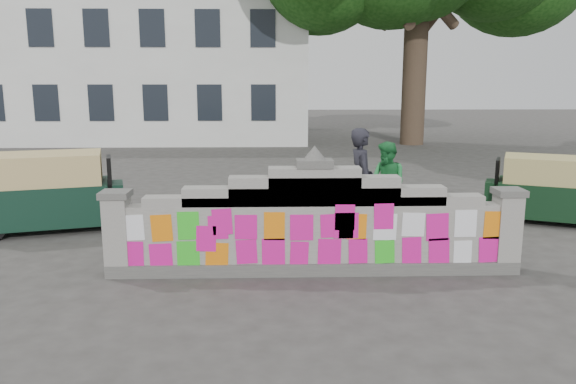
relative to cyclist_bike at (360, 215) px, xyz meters
name	(u,v)px	position (x,y,z in m)	size (l,w,h in m)	color
ground	(314,273)	(-0.96, -1.50, -0.56)	(100.00, 100.00, 0.00)	#383533
parapet_wall	(314,227)	(-0.96, -1.51, 0.19)	(6.48, 0.44, 2.01)	#4C4C49
building	(150,60)	(-7.96, 20.48, 3.45)	(16.00, 10.00, 8.90)	silver
cyclist_bike	(360,215)	(0.00, 0.00, 0.00)	(0.74, 2.13, 1.12)	black
cyclist_rider	(361,194)	(0.00, 0.00, 0.39)	(0.69, 0.45, 1.90)	black
pedestrian	(387,184)	(0.77, 1.43, 0.31)	(0.85, 0.66, 1.74)	#24843E
rickshaw_left	(49,191)	(-6.08, 1.26, 0.25)	(2.90, 1.90, 1.55)	black
rickshaw_right	(549,188)	(4.29, 1.62, 0.16)	(2.58, 1.94, 1.39)	black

